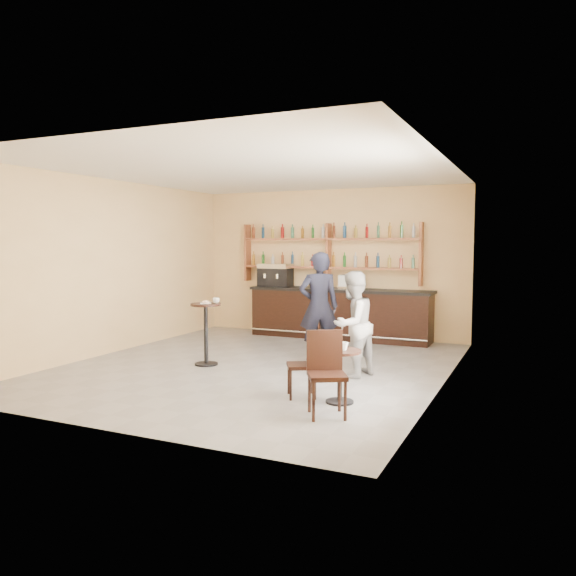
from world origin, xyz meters
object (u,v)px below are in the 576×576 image
at_px(espresso_machine, 276,275).
at_px(patron_second, 353,324).
at_px(chair_west, 302,365).
at_px(cafe_table, 340,376).
at_px(pastry_case, 352,282).
at_px(bar_counter, 340,314).
at_px(pedestal_table, 206,334).
at_px(man_main, 319,306).
at_px(chair_south, 327,375).

distance_m(espresso_machine, patron_second, 4.27).
bearing_deg(espresso_machine, chair_west, -64.23).
distance_m(cafe_table, chair_west, 0.56).
bearing_deg(pastry_case, patron_second, -64.93).
height_order(bar_counter, pedestal_table, bar_counter).
relative_size(cafe_table, chair_west, 0.79).
xyz_separation_m(pastry_case, patron_second, (1.04, -3.17, -0.41)).
bearing_deg(patron_second, pedestal_table, -65.66).
relative_size(man_main, patron_second, 1.17).
height_order(cafe_table, patron_second, patron_second).
bearing_deg(patron_second, chair_west, 8.49).
xyz_separation_m(cafe_table, patron_second, (-0.29, 1.42, 0.47)).
distance_m(man_main, patron_second, 1.26).
bearing_deg(espresso_machine, pastry_case, -3.72).
relative_size(chair_west, patron_second, 0.53).
relative_size(pedestal_table, cafe_table, 1.51).
distance_m(espresso_machine, chair_west, 5.29).
bearing_deg(pedestal_table, pastry_case, 67.01).
bearing_deg(bar_counter, pastry_case, 0.00).
bearing_deg(cafe_table, bar_counter, 109.21).
relative_size(bar_counter, pastry_case, 8.01).
distance_m(chair_west, patron_second, 1.44).
distance_m(pastry_case, man_main, 2.31).
distance_m(pastry_case, cafe_table, 4.86).
bearing_deg(espresso_machine, pedestal_table, -87.96).
height_order(chair_west, chair_south, chair_south).
bearing_deg(man_main, chair_south, 84.18).
distance_m(cafe_table, patron_second, 1.52).
height_order(man_main, chair_south, man_main).
relative_size(chair_south, patron_second, 0.62).
xyz_separation_m(espresso_machine, pastry_case, (1.78, 0.00, -0.10)).
bearing_deg(pedestal_table, cafe_table, -23.30).
relative_size(pastry_case, chair_west, 0.57).
bearing_deg(chair_west, pastry_case, 160.68).
height_order(cafe_table, chair_south, chair_south).
height_order(bar_counter, cafe_table, bar_counter).
xyz_separation_m(espresso_machine, man_main, (1.93, -2.29, -0.38)).
bearing_deg(bar_counter, man_main, -79.76).
bearing_deg(pastry_case, chair_south, -68.19).
relative_size(pastry_case, chair_south, 0.49).
bearing_deg(pedestal_table, bar_counter, 70.90).
bearing_deg(bar_counter, pedestal_table, -109.10).
relative_size(man_main, chair_south, 1.89).
xyz_separation_m(pastry_case, man_main, (0.15, -2.29, -0.27)).
bearing_deg(chair_south, patron_second, 70.04).
bearing_deg(pastry_case, pedestal_table, -106.12).
distance_m(chair_south, patron_second, 2.07).
bearing_deg(pastry_case, chair_west, -73.33).
distance_m(pedestal_table, man_main, 1.98).
distance_m(bar_counter, pastry_case, 0.73).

